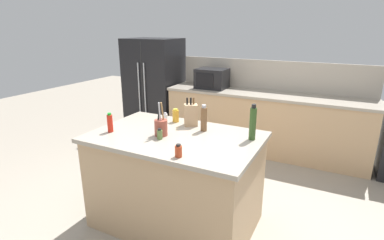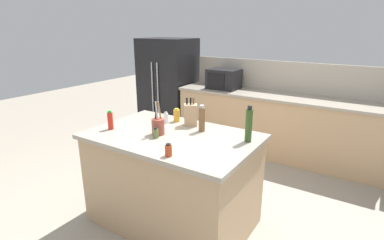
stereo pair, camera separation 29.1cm
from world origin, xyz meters
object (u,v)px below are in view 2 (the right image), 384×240
at_px(refrigerator, 168,86).
at_px(spice_jar_oregano, 156,133).
at_px(microwave, 224,79).
at_px(salt_shaker, 166,118).
at_px(knife_block, 190,115).
at_px(pepper_grinder, 202,119).
at_px(olive_oil_bottle, 249,125).
at_px(utensil_crock, 158,126).
at_px(spice_jar_paprika, 168,150).
at_px(honey_jar, 177,115).
at_px(hot_sauce_bottle, 110,121).

height_order(refrigerator, spice_jar_oregano, refrigerator).
bearing_deg(microwave, salt_shaker, -80.57).
height_order(knife_block, pepper_grinder, knife_block).
bearing_deg(spice_jar_oregano, salt_shaker, 115.06).
bearing_deg(olive_oil_bottle, utensil_crock, -160.22).
distance_m(microwave, spice_jar_paprika, 2.74).
height_order(microwave, spice_jar_oregano, microwave).
bearing_deg(spice_jar_oregano, honey_jar, 104.09).
relative_size(pepper_grinder, spice_jar_oregano, 2.61).
relative_size(utensil_crock, salt_shaker, 2.63).
bearing_deg(salt_shaker, knife_block, 17.42).
distance_m(knife_block, spice_jar_oregano, 0.48).
bearing_deg(olive_oil_bottle, honey_jar, 170.94).
xyz_separation_m(hot_sauce_bottle, olive_oil_bottle, (1.27, 0.42, 0.07)).
xyz_separation_m(hot_sauce_bottle, pepper_grinder, (0.78, 0.43, 0.03)).
bearing_deg(knife_block, honey_jar, 136.15).
distance_m(pepper_grinder, olive_oil_bottle, 0.48).
distance_m(knife_block, pepper_grinder, 0.21).
xyz_separation_m(refrigerator, salt_shaker, (1.49, -2.00, 0.14)).
xyz_separation_m(hot_sauce_bottle, salt_shaker, (0.34, 0.44, -0.03)).
height_order(pepper_grinder, salt_shaker, pepper_grinder).
xyz_separation_m(honey_jar, spice_jar_oregano, (0.13, -0.51, -0.02)).
relative_size(microwave, honey_jar, 3.43).
bearing_deg(spice_jar_oregano, refrigerator, 124.95).
height_order(knife_block, spice_jar_paprika, knife_block).
bearing_deg(honey_jar, salt_shaker, -117.08).
relative_size(honey_jar, spice_jar_oregano, 1.42).
height_order(knife_block, hot_sauce_bottle, knife_block).
bearing_deg(spice_jar_oregano, olive_oil_bottle, 26.47).
relative_size(refrigerator, pepper_grinder, 6.58).
relative_size(olive_oil_bottle, spice_jar_oregano, 3.28).
distance_m(refrigerator, knife_block, 2.60).
bearing_deg(refrigerator, salt_shaker, -53.34).
xyz_separation_m(refrigerator, utensil_crock, (1.63, -2.31, 0.17)).
height_order(knife_block, spice_jar_oregano, knife_block).
bearing_deg(honey_jar, knife_block, -9.86).
xyz_separation_m(knife_block, olive_oil_bottle, (0.67, -0.10, 0.04)).
height_order(spice_jar_oregano, salt_shaker, salt_shaker).
relative_size(utensil_crock, honey_jar, 2.26).
bearing_deg(refrigerator, knife_block, -47.87).
distance_m(spice_jar_paprika, salt_shaker, 0.83).
distance_m(pepper_grinder, spice_jar_oregano, 0.47).
height_order(honey_jar, spice_jar_oregano, honey_jar).
height_order(refrigerator, pepper_grinder, refrigerator).
distance_m(utensil_crock, hot_sauce_bottle, 0.50).
relative_size(knife_block, honey_jar, 2.05).
relative_size(knife_block, spice_jar_paprika, 2.77).
distance_m(pepper_grinder, salt_shaker, 0.45).
relative_size(knife_block, olive_oil_bottle, 0.89).
bearing_deg(knife_block, microwave, 73.04).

